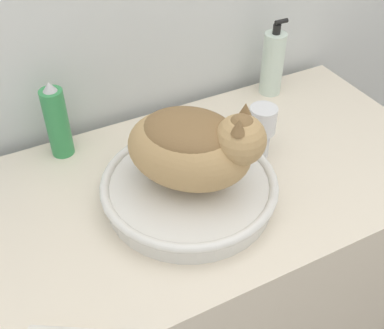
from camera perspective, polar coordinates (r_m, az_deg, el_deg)
vanity_counter at (r=1.39m, az=0.28°, el=-14.72°), size 1.21×0.60×0.82m
sink_basin at (r=1.02m, az=-0.33°, el=-2.83°), size 0.38×0.38×0.06m
cat at (r=0.95m, az=0.27°, el=2.32°), size 0.31×0.36×0.19m
faucet at (r=1.12m, az=8.04°, el=4.27°), size 0.14×0.07×0.14m
spray_bottle_trigger at (r=1.15m, az=-15.71°, el=4.92°), size 0.05×0.05×0.19m
soap_pump_bottle at (r=1.36m, az=9.54°, el=11.78°), size 0.06×0.06×0.21m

